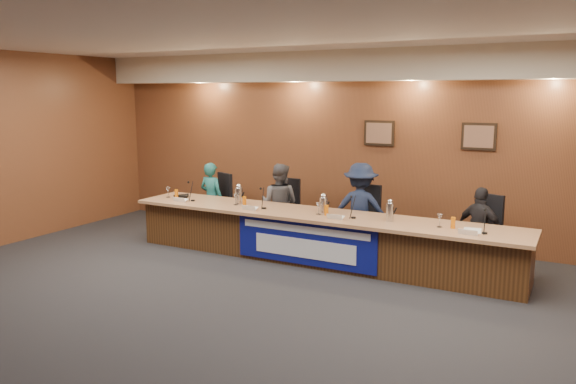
% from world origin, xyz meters
% --- Properties ---
extents(floor, '(10.00, 10.00, 0.00)m').
position_xyz_m(floor, '(0.00, 0.00, 0.00)').
color(floor, black).
rests_on(floor, ground).
extents(ceiling, '(10.00, 8.00, 0.04)m').
position_xyz_m(ceiling, '(0.00, 0.00, 3.20)').
color(ceiling, silver).
rests_on(ceiling, wall_back).
extents(wall_back, '(10.00, 0.04, 3.20)m').
position_xyz_m(wall_back, '(0.00, 4.00, 1.60)').
color(wall_back, brown).
rests_on(wall_back, floor).
extents(soffit, '(10.00, 0.50, 0.50)m').
position_xyz_m(soffit, '(0.00, 3.75, 2.95)').
color(soffit, beige).
rests_on(soffit, wall_back).
extents(dais_body, '(6.00, 0.80, 0.70)m').
position_xyz_m(dais_body, '(0.00, 2.40, 0.35)').
color(dais_body, '#442813').
rests_on(dais_body, floor).
extents(dais_top, '(6.10, 0.95, 0.05)m').
position_xyz_m(dais_top, '(0.00, 2.35, 0.72)').
color(dais_top, '#A4744E').
rests_on(dais_top, dais_body).
extents(banner, '(2.20, 0.02, 0.65)m').
position_xyz_m(banner, '(0.00, 1.99, 0.38)').
color(banner, navy).
rests_on(banner, dais_body).
extents(banner_text_upper, '(2.00, 0.01, 0.10)m').
position_xyz_m(banner_text_upper, '(0.00, 1.97, 0.58)').
color(banner_text_upper, silver).
rests_on(banner_text_upper, banner).
extents(banner_text_lower, '(1.60, 0.01, 0.28)m').
position_xyz_m(banner_text_lower, '(0.00, 1.97, 0.30)').
color(banner_text_lower, silver).
rests_on(banner_text_lower, banner).
extents(wall_photo_left, '(0.52, 0.04, 0.42)m').
position_xyz_m(wall_photo_left, '(0.40, 3.97, 1.85)').
color(wall_photo_left, black).
rests_on(wall_photo_left, wall_back).
extents(wall_photo_right, '(0.52, 0.04, 0.42)m').
position_xyz_m(wall_photo_right, '(2.00, 3.97, 1.85)').
color(wall_photo_right, black).
rests_on(wall_photo_right, wall_back).
extents(panelist_a, '(0.49, 0.33, 1.29)m').
position_xyz_m(panelist_a, '(-2.39, 3.04, 0.65)').
color(panelist_a, '#1C5E5D').
rests_on(panelist_a, floor).
extents(panelist_b, '(0.71, 0.58, 1.36)m').
position_xyz_m(panelist_b, '(-1.00, 3.04, 0.68)').
color(panelist_b, '#4B4B50').
rests_on(panelist_b, floor).
extents(panelist_c, '(1.02, 0.71, 1.45)m').
position_xyz_m(panelist_c, '(0.44, 3.04, 0.72)').
color(panelist_c, '#131C35').
rests_on(panelist_c, floor).
extents(panelist_d, '(0.77, 0.52, 1.21)m').
position_xyz_m(panelist_d, '(2.24, 3.04, 0.61)').
color(panelist_d, black).
rests_on(panelist_d, floor).
extents(office_chair_a, '(0.63, 0.63, 0.08)m').
position_xyz_m(office_chair_a, '(-2.39, 3.14, 0.48)').
color(office_chair_a, black).
rests_on(office_chair_a, floor).
extents(office_chair_b, '(0.52, 0.52, 0.08)m').
position_xyz_m(office_chair_b, '(-1.00, 3.14, 0.48)').
color(office_chair_b, black).
rests_on(office_chair_b, floor).
extents(office_chair_c, '(0.52, 0.52, 0.08)m').
position_xyz_m(office_chair_c, '(0.44, 3.14, 0.48)').
color(office_chair_c, black).
rests_on(office_chair_c, floor).
extents(office_chair_d, '(0.61, 0.61, 0.08)m').
position_xyz_m(office_chair_d, '(2.24, 3.14, 0.48)').
color(office_chair_d, black).
rests_on(office_chair_d, floor).
extents(nameplate_a, '(0.24, 0.08, 0.10)m').
position_xyz_m(nameplate_a, '(-2.36, 2.10, 0.80)').
color(nameplate_a, white).
rests_on(nameplate_a, dais_top).
extents(microphone_a, '(0.07, 0.07, 0.02)m').
position_xyz_m(microphone_a, '(-2.20, 2.25, 0.76)').
color(microphone_a, black).
rests_on(microphone_a, dais_top).
extents(juice_glass_a, '(0.06, 0.06, 0.15)m').
position_xyz_m(juice_glass_a, '(-2.60, 2.33, 0.82)').
color(juice_glass_a, orange).
rests_on(juice_glass_a, dais_top).
extents(water_glass_a, '(0.08, 0.08, 0.18)m').
position_xyz_m(water_glass_a, '(-2.77, 2.32, 0.84)').
color(water_glass_a, silver).
rests_on(water_glass_a, dais_top).
extents(nameplate_b, '(0.24, 0.08, 0.10)m').
position_xyz_m(nameplate_b, '(-0.99, 2.06, 0.80)').
color(nameplate_b, white).
rests_on(nameplate_b, dais_top).
extents(microphone_b, '(0.07, 0.07, 0.02)m').
position_xyz_m(microphone_b, '(-0.84, 2.27, 0.76)').
color(microphone_b, black).
rests_on(microphone_b, dais_top).
extents(juice_glass_b, '(0.06, 0.06, 0.15)m').
position_xyz_m(juice_glass_b, '(-1.23, 2.32, 0.82)').
color(juice_glass_b, orange).
rests_on(juice_glass_b, dais_top).
extents(water_glass_b, '(0.08, 0.08, 0.18)m').
position_xyz_m(water_glass_b, '(-1.39, 2.31, 0.84)').
color(water_glass_b, silver).
rests_on(water_glass_b, dais_top).
extents(nameplate_c, '(0.24, 0.08, 0.10)m').
position_xyz_m(nameplate_c, '(0.42, 2.09, 0.80)').
color(nameplate_c, white).
rests_on(nameplate_c, dais_top).
extents(microphone_c, '(0.07, 0.07, 0.02)m').
position_xyz_m(microphone_c, '(0.63, 2.29, 0.76)').
color(microphone_c, black).
rests_on(microphone_c, dais_top).
extents(juice_glass_c, '(0.06, 0.06, 0.15)m').
position_xyz_m(juice_glass_c, '(0.20, 2.29, 0.82)').
color(juice_glass_c, orange).
rests_on(juice_glass_c, dais_top).
extents(water_glass_c, '(0.08, 0.08, 0.18)m').
position_xyz_m(water_glass_c, '(0.08, 2.28, 0.84)').
color(water_glass_c, silver).
rests_on(water_glass_c, dais_top).
extents(nameplate_d, '(0.24, 0.08, 0.10)m').
position_xyz_m(nameplate_d, '(2.25, 2.06, 0.80)').
color(nameplate_d, white).
rests_on(nameplate_d, dais_top).
extents(microphone_d, '(0.07, 0.07, 0.02)m').
position_xyz_m(microphone_d, '(2.42, 2.23, 0.76)').
color(microphone_d, black).
rests_on(microphone_d, dais_top).
extents(juice_glass_d, '(0.06, 0.06, 0.15)m').
position_xyz_m(juice_glass_d, '(2.01, 2.34, 0.82)').
color(juice_glass_d, orange).
rests_on(juice_glass_d, dais_top).
extents(water_glass_d, '(0.08, 0.08, 0.18)m').
position_xyz_m(water_glass_d, '(1.84, 2.31, 0.84)').
color(water_glass_d, silver).
rests_on(water_glass_d, dais_top).
extents(carafe_left, '(0.13, 0.13, 0.26)m').
position_xyz_m(carafe_left, '(-1.40, 2.42, 0.88)').
color(carafe_left, silver).
rests_on(carafe_left, dais_top).
extents(carafe_mid, '(0.12, 0.12, 0.23)m').
position_xyz_m(carafe_mid, '(0.09, 2.43, 0.87)').
color(carafe_mid, silver).
rests_on(carafe_mid, dais_top).
extents(carafe_right, '(0.11, 0.11, 0.26)m').
position_xyz_m(carafe_right, '(1.14, 2.35, 0.88)').
color(carafe_right, silver).
rests_on(carafe_right, dais_top).
extents(speakerphone, '(0.32, 0.32, 0.05)m').
position_xyz_m(speakerphone, '(-2.53, 2.41, 0.78)').
color(speakerphone, black).
rests_on(speakerphone, dais_top).
extents(paper_stack, '(0.26, 0.33, 0.01)m').
position_xyz_m(paper_stack, '(2.26, 2.33, 0.75)').
color(paper_stack, white).
rests_on(paper_stack, dais_top).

